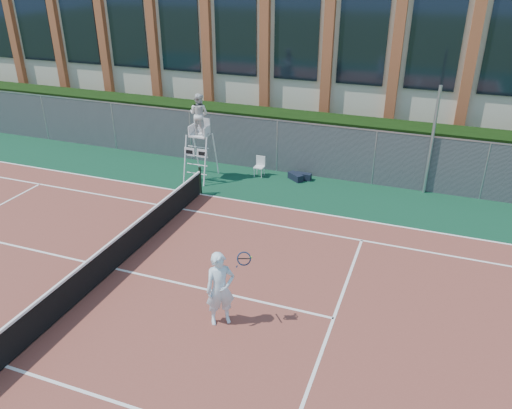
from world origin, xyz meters
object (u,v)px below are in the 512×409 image
(steel_pole, at_px, (432,141))
(umpire_chair, at_px, (199,117))
(tennis_player, at_px, (220,289))
(plastic_chair, at_px, (260,165))

(steel_pole, xyz_separation_m, umpire_chair, (-8.66, -1.65, 0.51))
(umpire_chair, relative_size, tennis_player, 1.82)
(plastic_chair, bearing_deg, steel_pole, 5.56)
(steel_pole, xyz_separation_m, plastic_chair, (-6.50, -0.63, -1.57))
(umpire_chair, xyz_separation_m, tennis_player, (4.48, -8.12, -1.57))
(steel_pole, distance_m, plastic_chair, 6.71)
(umpire_chair, bearing_deg, tennis_player, -61.09)
(steel_pole, height_order, umpire_chair, steel_pole)
(umpire_chair, height_order, plastic_chair, umpire_chair)
(umpire_chair, bearing_deg, plastic_chair, 25.24)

